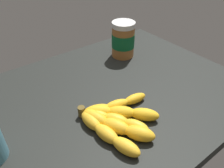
% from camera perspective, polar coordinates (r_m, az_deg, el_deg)
% --- Properties ---
extents(ground_plane, '(0.92, 0.65, 0.04)m').
position_cam_1_polar(ground_plane, '(0.71, -2.27, -4.17)').
color(ground_plane, black).
extents(banana_bunch, '(0.21, 0.22, 0.04)m').
position_cam_1_polar(banana_bunch, '(0.60, 0.85, -9.09)').
color(banana_bunch, gold).
rests_on(banana_bunch, ground_plane).
extents(peanut_butter_jar, '(0.09, 0.09, 0.14)m').
position_cam_1_polar(peanut_butter_jar, '(0.89, 2.84, 11.21)').
color(peanut_butter_jar, '#9E602D').
rests_on(peanut_butter_jar, ground_plane).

